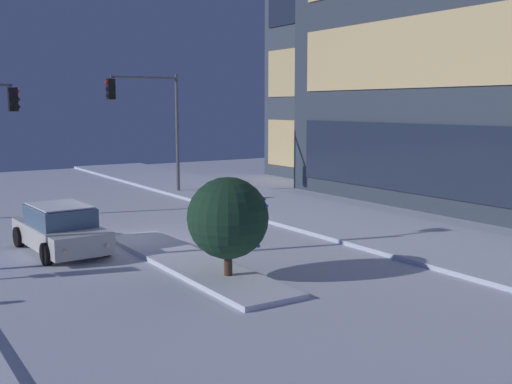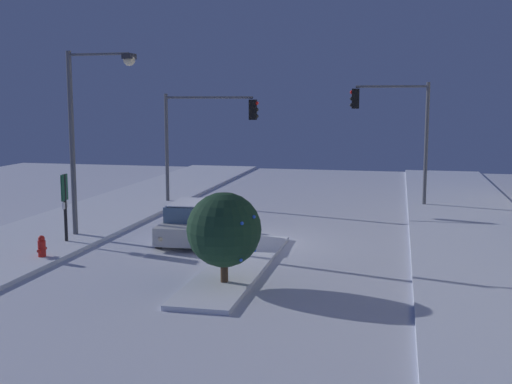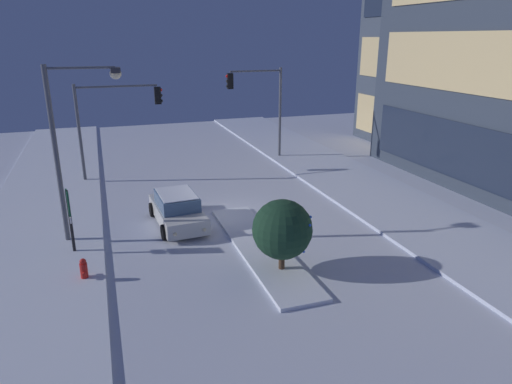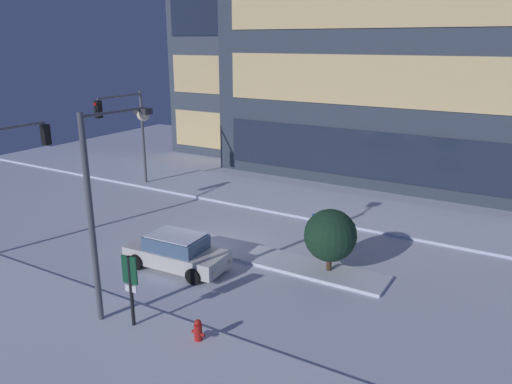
# 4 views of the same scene
# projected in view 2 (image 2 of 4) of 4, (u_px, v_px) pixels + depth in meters

# --- Properties ---
(ground) EXTENTS (52.00, 52.00, 0.00)m
(ground) POSITION_uv_depth(u_px,v_px,m) (255.00, 243.00, 24.32)
(ground) COLOR silver
(curb_strip_near) EXTENTS (52.00, 5.20, 0.14)m
(curb_strip_near) POSITION_uv_depth(u_px,v_px,m) (54.00, 232.00, 26.08)
(curb_strip_near) COLOR silver
(curb_strip_near) RESTS_ON ground
(curb_strip_far) EXTENTS (52.00, 5.20, 0.14)m
(curb_strip_far) POSITION_uv_depth(u_px,v_px,m) (487.00, 253.00, 22.53)
(curb_strip_far) COLOR silver
(curb_strip_far) RESTS_ON ground
(median_strip) EXTENTS (9.00, 1.80, 0.14)m
(median_strip) POSITION_uv_depth(u_px,v_px,m) (238.00, 266.00, 20.71)
(median_strip) COLOR silver
(median_strip) RESTS_ON ground
(car_near) EXTENTS (4.55, 2.22, 1.49)m
(car_near) POSITION_uv_depth(u_px,v_px,m) (193.00, 222.00, 24.75)
(car_near) COLOR silver
(car_near) RESTS_ON ground
(traffic_light_corner_near_left) EXTENTS (0.32, 4.93, 5.65)m
(traffic_light_corner_near_left) POSITION_uv_depth(u_px,v_px,m) (204.00, 127.00, 32.72)
(traffic_light_corner_near_left) COLOR #565960
(traffic_light_corner_near_left) RESTS_ON ground
(traffic_light_corner_far_left) EXTENTS (0.32, 3.90, 6.19)m
(traffic_light_corner_far_left) POSITION_uv_depth(u_px,v_px,m) (396.00, 121.00, 32.29)
(traffic_light_corner_far_left) COLOR #565960
(traffic_light_corner_far_left) RESTS_ON ground
(street_lamp_arched) EXTENTS (0.56, 2.83, 7.17)m
(street_lamp_arched) POSITION_uv_depth(u_px,v_px,m) (89.00, 117.00, 24.47)
(street_lamp_arched) COLOR #565960
(street_lamp_arched) RESTS_ON ground
(fire_hydrant) EXTENTS (0.48, 0.26, 0.86)m
(fire_hydrant) POSITION_uv_depth(u_px,v_px,m) (42.00, 248.00, 21.67)
(fire_hydrant) COLOR red
(fire_hydrant) RESTS_ON ground
(parking_info_sign) EXTENTS (0.55, 0.13, 2.63)m
(parking_info_sign) POSITION_uv_depth(u_px,v_px,m) (65.00, 200.00, 23.87)
(parking_info_sign) COLOR black
(parking_info_sign) RESTS_ON ground
(decorated_tree_median) EXTENTS (2.15, 2.15, 2.75)m
(decorated_tree_median) POSITION_uv_depth(u_px,v_px,m) (224.00, 230.00, 18.49)
(decorated_tree_median) COLOR #473323
(decorated_tree_median) RESTS_ON ground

